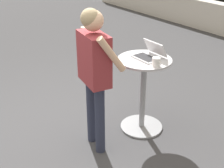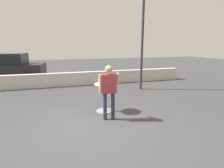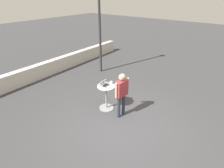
{
  "view_description": "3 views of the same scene",
  "coord_description": "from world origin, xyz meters",
  "px_view_note": "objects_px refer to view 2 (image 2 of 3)",
  "views": [
    {
      "loc": [
        3.07,
        -1.29,
        2.3
      ],
      "look_at": [
        0.71,
        0.41,
        0.88
      ],
      "focal_mm": 50.0,
      "sensor_mm": 36.0,
      "label": 1
    },
    {
      "loc": [
        -0.85,
        -4.4,
        2.18
      ],
      "look_at": [
        0.61,
        0.38,
        1.08
      ],
      "focal_mm": 28.0,
      "sensor_mm": 36.0,
      "label": 2
    },
    {
      "loc": [
        -3.66,
        -2.44,
        3.91
      ],
      "look_at": [
        0.34,
        0.61,
        1.24
      ],
      "focal_mm": 28.0,
      "sensor_mm": 36.0,
      "label": 3
    }
  ],
  "objects_px": {
    "standing_person": "(109,86)",
    "cafe_table": "(104,96)",
    "laptop": "(103,82)",
    "coffee_mug": "(111,82)",
    "parked_car_near_street": "(10,67)",
    "street_lamp": "(143,21)"
  },
  "relations": [
    {
      "from": "coffee_mug",
      "to": "standing_person",
      "type": "relative_size",
      "value": 0.08
    },
    {
      "from": "cafe_table",
      "to": "laptop",
      "type": "relative_size",
      "value": 2.94
    },
    {
      "from": "standing_person",
      "to": "parked_car_near_street",
      "type": "distance_m",
      "value": 8.74
    },
    {
      "from": "cafe_table",
      "to": "parked_car_near_street",
      "type": "height_order",
      "value": "parked_car_near_street"
    },
    {
      "from": "laptop",
      "to": "street_lamp",
      "type": "height_order",
      "value": "street_lamp"
    },
    {
      "from": "parked_car_near_street",
      "to": "street_lamp",
      "type": "xyz_separation_m",
      "value": [
        6.88,
        -4.48,
        2.45
      ]
    },
    {
      "from": "standing_person",
      "to": "street_lamp",
      "type": "bearing_deg",
      "value": 50.48
    },
    {
      "from": "laptop",
      "to": "standing_person",
      "type": "height_order",
      "value": "standing_person"
    },
    {
      "from": "cafe_table",
      "to": "laptop",
      "type": "distance_m",
      "value": 0.46
    },
    {
      "from": "laptop",
      "to": "street_lamp",
      "type": "bearing_deg",
      "value": 43.0
    },
    {
      "from": "coffee_mug",
      "to": "street_lamp",
      "type": "distance_m",
      "value": 4.1
    },
    {
      "from": "cafe_table",
      "to": "coffee_mug",
      "type": "distance_m",
      "value": 0.52
    },
    {
      "from": "standing_person",
      "to": "parked_car_near_street",
      "type": "bearing_deg",
      "value": 119.46
    },
    {
      "from": "coffee_mug",
      "to": "standing_person",
      "type": "distance_m",
      "value": 0.7
    },
    {
      "from": "standing_person",
      "to": "cafe_table",
      "type": "bearing_deg",
      "value": 87.5
    },
    {
      "from": "street_lamp",
      "to": "parked_car_near_street",
      "type": "bearing_deg",
      "value": 146.92
    },
    {
      "from": "cafe_table",
      "to": "standing_person",
      "type": "bearing_deg",
      "value": -92.5
    },
    {
      "from": "laptop",
      "to": "street_lamp",
      "type": "relative_size",
      "value": 0.06
    },
    {
      "from": "street_lamp",
      "to": "standing_person",
      "type": "bearing_deg",
      "value": -129.52
    },
    {
      "from": "laptop",
      "to": "standing_person",
      "type": "distance_m",
      "value": 0.75
    },
    {
      "from": "coffee_mug",
      "to": "parked_car_near_street",
      "type": "bearing_deg",
      "value": 123.24
    },
    {
      "from": "coffee_mug",
      "to": "standing_person",
      "type": "height_order",
      "value": "standing_person"
    }
  ]
}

